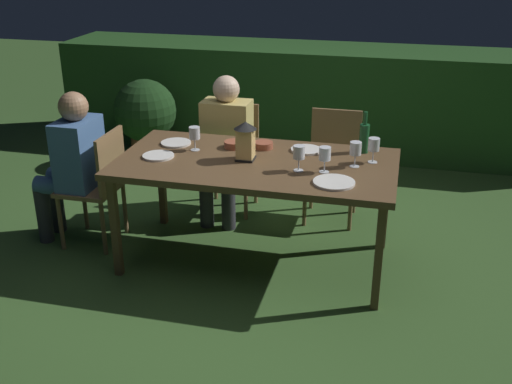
% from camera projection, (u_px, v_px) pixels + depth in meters
% --- Properties ---
extents(ground_plane, '(16.00, 16.00, 0.00)m').
position_uv_depth(ground_plane, '(256.00, 260.00, 4.42)').
color(ground_plane, '#385B28').
extents(dining_table, '(1.87, 0.97, 0.76)m').
position_uv_depth(dining_table, '(256.00, 168.00, 4.14)').
color(dining_table, brown).
rests_on(dining_table, ground).
extents(chair_side_right_b, '(0.42, 0.40, 0.87)m').
position_uv_depth(chair_side_right_b, '(333.00, 160.00, 4.92)').
color(chair_side_right_b, brown).
rests_on(chair_side_right_b, ground).
extents(chair_head_near, '(0.40, 0.42, 0.87)m').
position_uv_depth(chair_head_near, '(99.00, 182.00, 4.49)').
color(chair_head_near, brown).
rests_on(chair_head_near, ground).
extents(person_in_blue, '(0.48, 0.38, 1.15)m').
position_uv_depth(person_in_blue, '(72.00, 161.00, 4.47)').
color(person_in_blue, '#426699').
rests_on(person_in_blue, ground).
extents(chair_side_right_a, '(0.42, 0.40, 0.87)m').
position_uv_depth(chair_side_right_a, '(232.00, 152.00, 5.11)').
color(chair_side_right_a, brown).
rests_on(chair_side_right_a, ground).
extents(person_in_mustard, '(0.38, 0.47, 1.15)m').
position_uv_depth(person_in_mustard, '(225.00, 142.00, 4.87)').
color(person_in_mustard, tan).
rests_on(person_in_mustard, ground).
extents(lantern_centerpiece, '(0.15, 0.15, 0.27)m').
position_uv_depth(lantern_centerpiece, '(245.00, 139.00, 4.09)').
color(lantern_centerpiece, black).
rests_on(lantern_centerpiece, dining_table).
extents(green_bottle_on_table, '(0.07, 0.07, 0.29)m').
position_uv_depth(green_bottle_on_table, '(364.00, 137.00, 4.24)').
color(green_bottle_on_table, '#195128').
rests_on(green_bottle_on_table, dining_table).
extents(wine_glass_a, '(0.08, 0.08, 0.17)m').
position_uv_depth(wine_glass_a, '(195.00, 134.00, 4.28)').
color(wine_glass_a, silver).
rests_on(wine_glass_a, dining_table).
extents(wine_glass_b, '(0.08, 0.08, 0.17)m').
position_uv_depth(wine_glass_b, '(299.00, 153.00, 3.91)').
color(wine_glass_b, silver).
rests_on(wine_glass_b, dining_table).
extents(wine_glass_c, '(0.08, 0.08, 0.17)m').
position_uv_depth(wine_glass_c, '(325.00, 155.00, 3.89)').
color(wine_glass_c, silver).
rests_on(wine_glass_c, dining_table).
extents(wine_glass_d, '(0.08, 0.08, 0.17)m').
position_uv_depth(wine_glass_d, '(374.00, 146.00, 4.05)').
color(wine_glass_d, silver).
rests_on(wine_glass_d, dining_table).
extents(wine_glass_e, '(0.08, 0.08, 0.17)m').
position_uv_depth(wine_glass_e, '(356.00, 150.00, 3.98)').
color(wine_glass_e, silver).
rests_on(wine_glass_e, dining_table).
extents(plate_a, '(0.22, 0.22, 0.01)m').
position_uv_depth(plate_a, '(306.00, 150.00, 4.31)').
color(plate_a, white).
rests_on(plate_a, dining_table).
extents(plate_b, '(0.22, 0.22, 0.01)m').
position_uv_depth(plate_b, '(176.00, 143.00, 4.44)').
color(plate_b, white).
rests_on(plate_b, dining_table).
extents(plate_c, '(0.21, 0.21, 0.01)m').
position_uv_depth(plate_c, '(158.00, 156.00, 4.19)').
color(plate_c, white).
rests_on(plate_c, dining_table).
extents(plate_d, '(0.26, 0.26, 0.01)m').
position_uv_depth(plate_d, '(334.00, 182.00, 3.76)').
color(plate_d, white).
rests_on(plate_d, dining_table).
extents(bowl_olives, '(0.14, 0.14, 0.05)m').
position_uv_depth(bowl_olives, '(234.00, 144.00, 4.36)').
color(bowl_olives, '#9E5138').
rests_on(bowl_olives, dining_table).
extents(bowl_bread, '(0.14, 0.14, 0.05)m').
position_uv_depth(bowl_bread, '(263.00, 145.00, 4.35)').
color(bowl_bread, '#9E5138').
rests_on(bowl_bread, dining_table).
extents(hedge_backdrop, '(5.38, 0.85, 1.07)m').
position_uv_depth(hedge_backdrop, '(314.00, 98.00, 6.52)').
color(hedge_backdrop, '#234C1E').
rests_on(hedge_backdrop, ground).
extents(potted_plant_by_hedge, '(0.62, 0.62, 0.84)m').
position_uv_depth(potted_plant_by_hedge, '(145.00, 115.00, 6.08)').
color(potted_plant_by_hedge, brown).
rests_on(potted_plant_by_hedge, ground).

